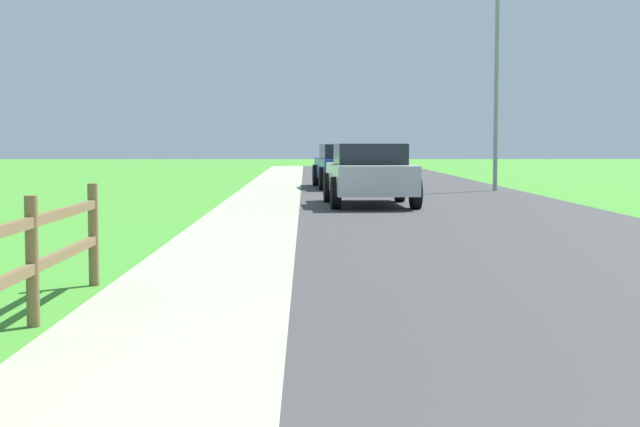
% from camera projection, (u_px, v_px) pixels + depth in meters
% --- Properties ---
extents(ground_plane, '(120.00, 120.00, 0.00)m').
position_uv_depth(ground_plane, '(300.00, 198.00, 26.31)').
color(ground_plane, '#44932E').
extents(road_asphalt, '(7.00, 66.00, 0.01)m').
position_uv_depth(road_asphalt, '(417.00, 194.00, 28.36)').
color(road_asphalt, '#3C3C3C').
rests_on(road_asphalt, ground).
extents(curb_concrete, '(6.00, 66.00, 0.01)m').
position_uv_depth(curb_concrete, '(200.00, 194.00, 28.26)').
color(curb_concrete, '#A6B18D').
rests_on(curb_concrete, ground).
extents(grass_verge, '(5.00, 66.00, 0.00)m').
position_uv_depth(grass_verge, '(150.00, 194.00, 28.23)').
color(grass_verge, '#44932E').
rests_on(grass_verge, ground).
extents(parked_suv_silver, '(2.23, 4.36, 1.52)m').
position_uv_depth(parked_suv_silver, '(370.00, 174.00, 23.27)').
color(parked_suv_silver, '#B7BABF').
rests_on(parked_suv_silver, ground).
extents(parked_car_blue, '(2.21, 4.85, 1.49)m').
position_uv_depth(parked_car_blue, '(345.00, 165.00, 32.24)').
color(parked_car_blue, navy).
rests_on(parked_car_blue, ground).
extents(street_lamp, '(1.17, 0.20, 6.96)m').
position_uv_depth(street_lamp, '(500.00, 62.00, 30.00)').
color(street_lamp, gray).
rests_on(street_lamp, ground).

